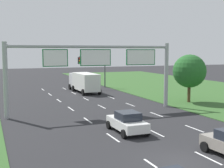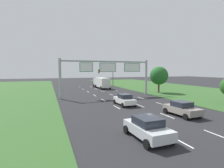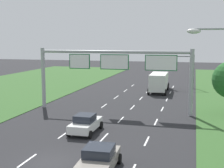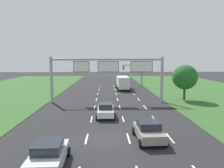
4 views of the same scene
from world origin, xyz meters
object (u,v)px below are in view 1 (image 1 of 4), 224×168
at_px(box_truck, 84,81).
at_px(sign_gantry, 97,63).
at_px(traffic_light_mast, 94,65).
at_px(car_near_red, 127,122).
at_px(roadside_tree_mid, 190,71).

bearing_deg(box_truck, sign_gantry, -102.84).
bearing_deg(box_truck, traffic_light_mast, 53.98).
bearing_deg(traffic_light_mast, box_truck, -124.99).
bearing_deg(car_near_red, sign_gantry, 86.99).
distance_m(car_near_red, roadside_tree_mid, 16.26).
xyz_separation_m(sign_gantry, roadside_tree_mid, (12.14, 1.35, -1.17)).
bearing_deg(roadside_tree_mid, traffic_light_mast, 107.74).
bearing_deg(traffic_light_mast, car_near_red, -103.57).
relative_size(car_near_red, sign_gantry, 0.24).
distance_m(traffic_light_mast, roadside_tree_mid, 19.18).
bearing_deg(box_truck, car_near_red, -99.83).
relative_size(traffic_light_mast, roadside_tree_mid, 0.97).
bearing_deg(roadside_tree_mid, car_near_red, -142.15).
distance_m(car_near_red, traffic_light_mast, 29.05).
height_order(car_near_red, sign_gantry, sign_gantry).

